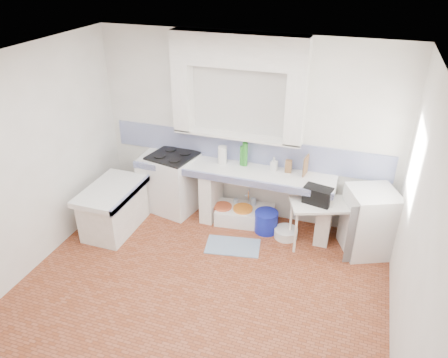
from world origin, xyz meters
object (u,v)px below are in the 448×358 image
(stove, at_px, (174,183))
(fridge, at_px, (369,222))
(sink, at_px, (245,215))
(side_table, at_px, (319,224))

(stove, relative_size, fridge, 1.00)
(sink, distance_m, fridge, 1.84)
(sink, bearing_deg, fridge, -11.49)
(sink, distance_m, side_table, 1.18)
(sink, relative_size, side_table, 1.09)
(side_table, xyz_separation_m, fridge, (0.66, 0.08, 0.13))
(side_table, bearing_deg, fridge, -13.62)
(stove, height_order, fridge, fridge)
(side_table, bearing_deg, sink, 148.50)
(stove, relative_size, sink, 1.06)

